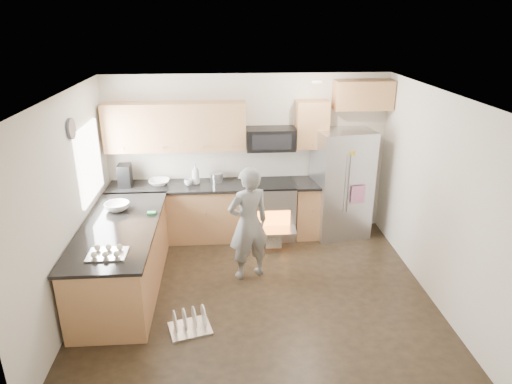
{
  "coord_description": "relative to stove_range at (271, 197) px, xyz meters",
  "views": [
    {
      "loc": [
        -0.38,
        -5.11,
        3.45
      ],
      "look_at": [
        0.03,
        0.5,
        1.24
      ],
      "focal_mm": 32.0,
      "sensor_mm": 36.0,
      "label": 1
    }
  ],
  "objects": [
    {
      "name": "ground",
      "position": [
        -0.35,
        -1.69,
        -0.68
      ],
      "size": [
        4.5,
        4.5,
        0.0
      ],
      "primitive_type": "plane",
      "color": "black",
      "rests_on": "ground"
    },
    {
      "name": "stove_range",
      "position": [
        0.0,
        0.0,
        0.0
      ],
      "size": [
        0.76,
        0.97,
        1.79
      ],
      "color": "#B7B7BC",
      "rests_on": "ground"
    },
    {
      "name": "person",
      "position": [
        -0.43,
        -1.25,
        0.13
      ],
      "size": [
        0.69,
        0.57,
        1.61
      ],
      "primitive_type": "imported",
      "rotation": [
        0.0,
        0.0,
        3.51
      ],
      "color": "gray",
      "rests_on": "ground"
    },
    {
      "name": "room_shell",
      "position": [
        -0.39,
        -1.68,
        1.0
      ],
      "size": [
        4.54,
        4.04,
        2.62
      ],
      "color": "beige",
      "rests_on": "ground"
    },
    {
      "name": "back_cabinet_run",
      "position": [
        -0.94,
        0.05,
        0.29
      ],
      "size": [
        4.45,
        0.64,
        2.5
      ],
      "color": "#A86E43",
      "rests_on": "ground"
    },
    {
      "name": "dish_rack",
      "position": [
        -1.18,
        -2.38,
        -0.6
      ],
      "size": [
        0.55,
        0.49,
        0.29
      ],
      "rotation": [
        0.0,
        0.0,
        0.27
      ],
      "color": "#B7B7BC",
      "rests_on": "ground"
    },
    {
      "name": "refrigerator",
      "position": [
        1.15,
        0.01,
        0.21
      ],
      "size": [
        0.97,
        0.81,
        1.76
      ],
      "rotation": [
        0.0,
        0.0,
        0.17
      ],
      "color": "#B7B7BC",
      "rests_on": "ground"
    },
    {
      "name": "peninsula",
      "position": [
        -2.1,
        -1.44,
        -0.21
      ],
      "size": [
        0.96,
        2.36,
        1.03
      ],
      "color": "#A86E43",
      "rests_on": "ground"
    }
  ]
}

